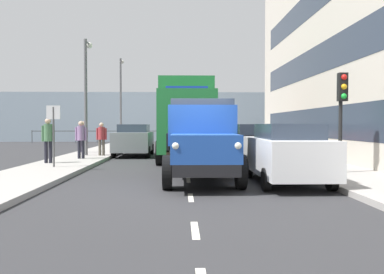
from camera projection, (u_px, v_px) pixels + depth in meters
The scene contains 21 objects.
ground_plane at pixel (186, 161), 19.28m from camera, with size 80.00×80.00×0.00m, color #2D2D30.
sidewalk_left at pixel (291, 159), 19.41m from camera, with size 2.56×38.85×0.15m, color #9E9993.
sidewalk_right at pixel (79, 159), 19.14m from camera, with size 2.56×38.85×0.15m, color #9E9993.
road_centreline_markings at pixel (186, 162), 18.77m from camera, with size 0.12×34.35×0.01m.
sea_horizon at pixel (183, 117), 41.61m from camera, with size 80.00×0.80×5.00m, color #8C9EAD.
seawall_railing at pixel (183, 133), 38.06m from camera, with size 28.08×0.08×1.20m.
truck_vintage_blue at pixel (202, 142), 11.97m from camera, with size 2.17×5.64×2.43m.
lorry_cargo_green at pixel (186, 117), 19.87m from camera, with size 2.58×8.20×3.87m.
car_white_kerbside_near at pixel (286, 153), 11.71m from camera, with size 1.86×4.41×1.72m.
car_black_kerbside_1 at pixel (253, 144), 16.95m from camera, with size 1.89×3.83×1.72m.
car_red_kerbside_2 at pixel (237, 140), 22.03m from camera, with size 1.78×4.20×1.72m.
car_silver_kerbside_3 at pixel (225, 137), 27.74m from camera, with size 1.90×4.20×1.72m.
car_grey_oppositeside_0 at pixel (134, 140), 22.14m from camera, with size 1.96×4.20×1.72m.
pedestrian_by_lamp at pixel (48, 136), 16.48m from camera, with size 0.53×0.34×1.81m.
pedestrian_near_railing at pixel (81, 136), 18.66m from camera, with size 0.53×0.34×1.72m.
pedestrian_with_bag at pixel (102, 136), 20.54m from camera, with size 0.53×0.34×1.66m.
pedestrian_couple_b at pixel (83, 134), 22.85m from camera, with size 0.53×0.34×1.74m.
traffic_light_near at pixel (342, 101), 13.07m from camera, with size 0.28×0.41×3.20m.
lamp_post_promenade at pixel (86, 86), 20.85m from camera, with size 0.32×1.14×5.90m.
lamp_post_far at pixel (121, 94), 33.07m from camera, with size 0.32×1.14×6.91m.
street_sign at pixel (53, 125), 14.94m from camera, with size 0.50×0.07×2.25m.
Camera 1 is at (0.23, 10.49, 1.69)m, focal length 38.22 mm.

